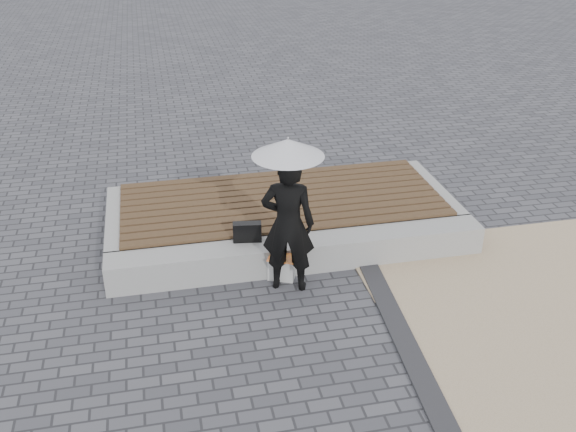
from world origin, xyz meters
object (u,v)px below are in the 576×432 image
at_px(canvas_tote, 281,268).
at_px(seating_ledge, 300,253).
at_px(parasol, 288,148).
at_px(woman, 288,224).
at_px(handbag, 247,232).

bearing_deg(canvas_tote, seating_ledge, 63.93).
xyz_separation_m(seating_ledge, canvas_tote, (-0.31, -0.25, -0.03)).
bearing_deg(canvas_tote, parasol, -48.79).
distance_m(seating_ledge, woman, 0.85).
height_order(woman, handbag, woman).
bearing_deg(woman, handbag, -35.60).
bearing_deg(woman, canvas_tote, -55.64).
bearing_deg(woman, parasol, -72.40).
distance_m(woman, parasol, 0.99).
bearing_deg(seating_ledge, parasol, -121.06).
height_order(parasol, handbag, parasol).
height_order(parasol, canvas_tote, parasol).
bearing_deg(handbag, woman, -45.14).
relative_size(seating_ledge, parasol, 4.65).
distance_m(seating_ledge, handbag, 0.76).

